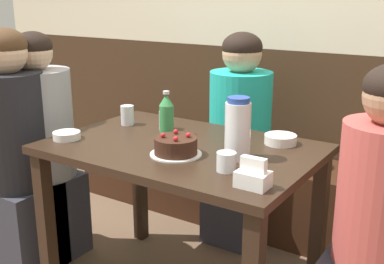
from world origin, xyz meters
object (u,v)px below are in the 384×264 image
at_px(birthday_cake, 176,146).
at_px(bowl_soup_white, 280,139).
at_px(soju_bottle, 166,114).
at_px(napkin_holder, 253,176).
at_px(bowl_rice_small, 67,135).
at_px(person_dark_striped, 377,238).
at_px(bench_seat, 261,193).
at_px(glass_shot_small, 226,162).
at_px(water_pitcher, 238,129).
at_px(person_pale_blue_shirt, 16,159).
at_px(person_teal_shirt, 42,153).
at_px(person_grey_tee, 239,143).
at_px(glass_tumbler_short, 127,115).
at_px(glass_water_tall, 166,120).

bearing_deg(birthday_cake, bowl_soup_white, 51.42).
distance_m(soju_bottle, napkin_holder, 0.71).
bearing_deg(bowl_rice_small, person_dark_striped, 9.33).
xyz_separation_m(bench_seat, glass_shot_small, (0.31, -1.00, 0.55)).
bearing_deg(bowl_soup_white, glass_shot_small, -94.69).
xyz_separation_m(water_pitcher, soju_bottle, (-0.43, 0.12, -0.02)).
height_order(birthday_cake, napkin_holder, napkin_holder).
bearing_deg(bowl_rice_small, person_pale_blue_shirt, -176.15).
bearing_deg(bowl_soup_white, napkin_holder, -77.02).
relative_size(person_teal_shirt, person_pale_blue_shirt, 0.98).
xyz_separation_m(bench_seat, person_grey_tee, (-0.05, -0.19, 0.35)).
bearing_deg(soju_bottle, person_dark_striped, -5.37).
xyz_separation_m(bench_seat, bowl_soup_white, (0.35, -0.58, 0.54)).
bearing_deg(glass_tumbler_short, person_teal_shirt, -153.96).
height_order(water_pitcher, person_grey_tee, person_grey_tee).
xyz_separation_m(water_pitcher, bowl_soup_white, (0.07, 0.27, -0.10)).
height_order(napkin_holder, glass_water_tall, napkin_holder).
height_order(person_pale_blue_shirt, person_grey_tee, person_pale_blue_shirt).
bearing_deg(birthday_cake, bowl_rice_small, -170.60).
xyz_separation_m(soju_bottle, person_teal_shirt, (-0.67, -0.17, -0.26)).
bearing_deg(glass_shot_small, person_grey_tee, 114.35).
bearing_deg(person_dark_striped, person_teal_shirt, 2.72).
distance_m(bowl_soup_white, person_dark_striped, 0.58).
bearing_deg(glass_tumbler_short, bench_seat, 59.42).
bearing_deg(person_pale_blue_shirt, bench_seat, 52.09).
bearing_deg(napkin_holder, bench_seat, 113.13).
xyz_separation_m(water_pitcher, napkin_holder, (0.18, -0.23, -0.08)).
relative_size(person_pale_blue_shirt, person_dark_striped, 1.06).
relative_size(glass_water_tall, glass_shot_small, 1.24).
relative_size(soju_bottle, bowl_rice_small, 1.66).
height_order(glass_tumbler_short, person_dark_striped, person_dark_striped).
relative_size(glass_tumbler_short, person_grey_tee, 0.08).
relative_size(glass_shot_small, person_teal_shirt, 0.06).
relative_size(bowl_rice_small, person_grey_tee, 0.10).
relative_size(person_teal_shirt, person_grey_tee, 1.01).
relative_size(bowl_soup_white, person_dark_striped, 0.12).
xyz_separation_m(glass_tumbler_short, person_dark_striped, (1.24, -0.12, -0.25)).
bearing_deg(bowl_rice_small, napkin_holder, -2.70).
xyz_separation_m(water_pitcher, person_pale_blue_shirt, (-1.10, -0.21, -0.27)).
height_order(glass_tumbler_short, person_grey_tee, person_grey_tee).
relative_size(napkin_holder, person_teal_shirt, 0.09).
bearing_deg(glass_water_tall, glass_shot_small, -32.76).
bearing_deg(soju_bottle, bowl_soup_white, 16.71).
distance_m(bench_seat, person_dark_striped, 1.21).
distance_m(water_pitcher, bowl_rice_small, 0.79).
height_order(soju_bottle, person_pale_blue_shirt, person_pale_blue_shirt).
distance_m(bench_seat, birthday_cake, 1.10).
relative_size(soju_bottle, person_teal_shirt, 0.17).
bearing_deg(birthday_cake, person_pale_blue_shirt, -172.78).
height_order(water_pitcher, glass_tumbler_short, water_pitcher).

